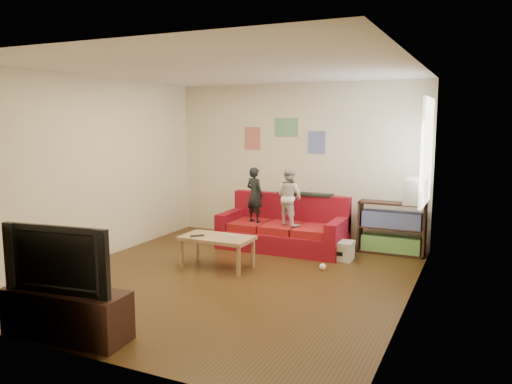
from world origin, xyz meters
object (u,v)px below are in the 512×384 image
at_px(tv_stand, 67,314).
at_px(television, 64,257).
at_px(child_a, 255,195).
at_px(coffee_table, 217,241).
at_px(file_box, 340,250).
at_px(child_b, 289,197).
at_px(sofa, 284,230).
at_px(bookshelf, 392,231).

xyz_separation_m(tv_stand, television, (0.00, 0.00, 0.56)).
height_order(child_a, coffee_table, child_a).
bearing_deg(file_box, tv_stand, -113.92).
distance_m(child_a, child_b, 0.60).
xyz_separation_m(sofa, bookshelf, (1.64, 0.39, 0.06)).
distance_m(child_a, television, 3.86).
height_order(tv_stand, television, television).
xyz_separation_m(sofa, coffee_table, (-0.46, -1.42, 0.09)).
relative_size(coffee_table, bookshelf, 0.99).
bearing_deg(bookshelf, tv_stand, -117.40).
bearing_deg(tv_stand, sofa, 76.76).
bearing_deg(sofa, file_box, -16.36).
bearing_deg(file_box, television, -113.92).
relative_size(coffee_table, tv_stand, 0.80).
xyz_separation_m(bookshelf, tv_stand, (-2.29, -4.42, -0.13)).
distance_m(coffee_table, file_box, 1.86).
relative_size(sofa, file_box, 4.88).
bearing_deg(bookshelf, coffee_table, -139.17).
bearing_deg(tv_stand, file_box, 61.95).
distance_m(bookshelf, television, 4.99).
bearing_deg(file_box, coffee_table, -142.43).
relative_size(sofa, coffee_table, 2.00).
height_order(bookshelf, television, television).
height_order(coffee_table, television, television).
xyz_separation_m(file_box, television, (-1.65, -3.73, 0.65)).
xyz_separation_m(child_a, tv_stand, (-0.19, -3.86, -0.64)).
bearing_deg(coffee_table, file_box, 37.57).
bearing_deg(child_b, bookshelf, -135.87).
bearing_deg(child_a, television, 105.52).
height_order(sofa, child_a, child_a).
bearing_deg(child_b, file_box, -164.82).
xyz_separation_m(child_b, television, (-0.79, -3.86, -0.09)).
bearing_deg(child_a, bookshelf, -146.64).
height_order(sofa, television, television).
xyz_separation_m(sofa, child_b, (0.15, -0.17, 0.59)).
xyz_separation_m(coffee_table, tv_stand, (-0.19, -2.60, -0.15)).
relative_size(child_a, file_box, 2.18).
distance_m(child_b, coffee_table, 1.48).
height_order(child_a, bookshelf, child_a).
bearing_deg(coffee_table, bookshelf, 40.83).
xyz_separation_m(bookshelf, file_box, (-0.64, -0.69, -0.22)).
height_order(child_a, file_box, child_a).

